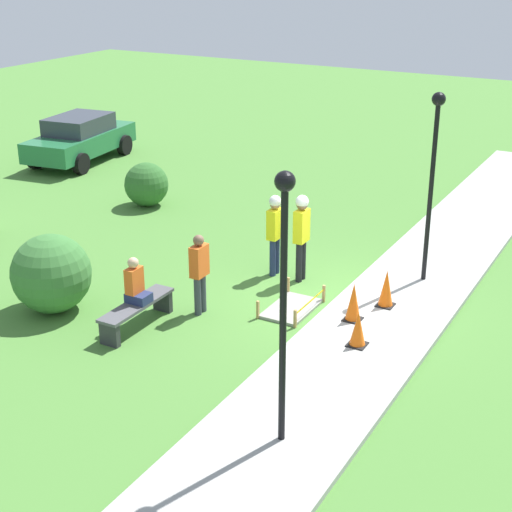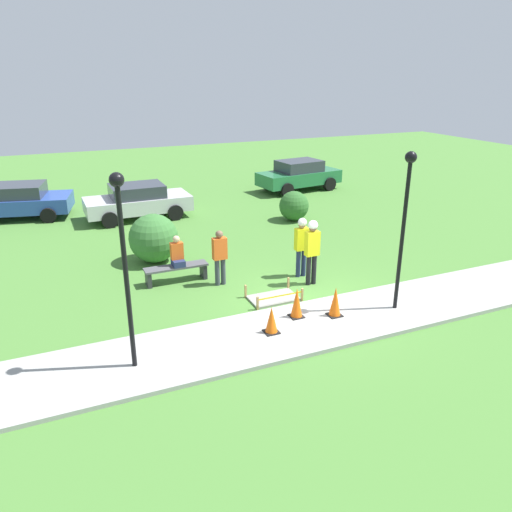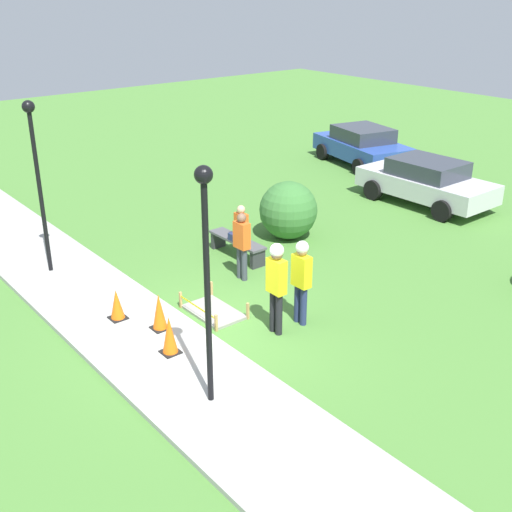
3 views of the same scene
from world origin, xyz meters
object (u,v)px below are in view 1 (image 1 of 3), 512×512
(worker_supervisor, at_px, (275,228))
(worker_assistant, at_px, (302,229))
(traffic_cone_sidewalk_edge, at_px, (386,288))
(bystander_in_orange_shirt, at_px, (199,270))
(person_seated_on_bench, at_px, (136,284))
(parked_car_green, at_px, (80,138))
(traffic_cone_near_patch, at_px, (358,329))
(lamppost_near, at_px, (433,161))
(lamppost_far, at_px, (284,273))
(park_bench, at_px, (137,310))
(traffic_cone_far_patch, at_px, (353,302))

(worker_supervisor, relative_size, worker_assistant, 0.94)
(worker_supervisor, bearing_deg, traffic_cone_sidewalk_edge, -101.14)
(traffic_cone_sidewalk_edge, relative_size, worker_assistant, 0.39)
(worker_assistant, bearing_deg, bystander_in_orange_shirt, 157.18)
(person_seated_on_bench, height_order, parked_car_green, parked_car_green)
(traffic_cone_near_patch, height_order, lamppost_near, lamppost_near)
(worker_supervisor, xyz_separation_m, worker_assistant, (-0.02, -0.65, 0.08))
(lamppost_far, bearing_deg, traffic_cone_sidewalk_edge, 2.94)
(traffic_cone_sidewalk_edge, relative_size, lamppost_near, 0.19)
(traffic_cone_near_patch, bearing_deg, lamppost_near, -1.78)
(park_bench, height_order, lamppost_far, lamppost_far)
(traffic_cone_far_patch, bearing_deg, worker_supervisor, 59.44)
(traffic_cone_sidewalk_edge, bearing_deg, traffic_cone_near_patch, -175.61)
(traffic_cone_near_patch, bearing_deg, worker_assistant, 44.18)
(traffic_cone_far_patch, xyz_separation_m, worker_assistant, (1.44, 1.82, 0.70))
(parked_car_green, bearing_deg, lamppost_near, -114.97)
(traffic_cone_far_patch, relative_size, worker_assistant, 0.39)
(traffic_cone_sidewalk_edge, bearing_deg, traffic_cone_far_patch, 160.31)
(park_bench, bearing_deg, worker_supervisor, -16.88)
(person_seated_on_bench, bearing_deg, traffic_cone_far_patch, -60.61)
(traffic_cone_near_patch, bearing_deg, lamppost_far, -177.89)
(person_seated_on_bench, relative_size, worker_assistant, 0.46)
(traffic_cone_far_patch, distance_m, park_bench, 4.12)
(worker_supervisor, bearing_deg, worker_assistant, -91.33)
(traffic_cone_near_patch, relative_size, traffic_cone_sidewalk_edge, 0.86)
(park_bench, distance_m, parked_car_green, 12.73)
(park_bench, xyz_separation_m, bystander_in_orange_shirt, (1.11, -0.71, 0.57))
(traffic_cone_near_patch, xyz_separation_m, person_seated_on_bench, (-1.12, 4.06, 0.43))
(worker_assistant, relative_size, lamppost_near, 0.48)
(worker_assistant, height_order, bystander_in_orange_shirt, worker_assistant)
(worker_supervisor, distance_m, bystander_in_orange_shirt, 2.47)
(person_seated_on_bench, relative_size, worker_supervisor, 0.49)
(traffic_cone_near_patch, height_order, traffic_cone_far_patch, traffic_cone_far_patch)
(bystander_in_orange_shirt, xyz_separation_m, lamppost_near, (3.55, -3.41, 1.79))
(lamppost_near, bearing_deg, lamppost_far, -179.92)
(lamppost_near, bearing_deg, traffic_cone_near_patch, 178.22)
(traffic_cone_near_patch, xyz_separation_m, worker_assistant, (2.35, 2.28, 0.75))
(traffic_cone_near_patch, xyz_separation_m, traffic_cone_sidewalk_edge, (1.81, 0.14, 0.05))
(person_seated_on_bench, distance_m, worker_assistant, 3.91)
(person_seated_on_bench, relative_size, lamppost_near, 0.22)
(lamppost_near, distance_m, lamppost_far, 6.68)
(worker_assistant, bearing_deg, lamppost_near, -64.68)
(parked_car_green, bearing_deg, traffic_cone_far_patch, -125.51)
(traffic_cone_near_patch, bearing_deg, person_seated_on_bench, 105.40)
(worker_assistant, xyz_separation_m, lamppost_near, (1.13, -2.39, 1.54))
(person_seated_on_bench, xyz_separation_m, lamppost_far, (-2.08, -4.17, 1.88))
(traffic_cone_sidewalk_edge, xyz_separation_m, park_bench, (-3.00, 3.87, -0.12))
(traffic_cone_sidewalk_edge, xyz_separation_m, bystander_in_orange_shirt, (-1.89, 3.16, 0.45))
(park_bench, bearing_deg, bystander_in_orange_shirt, -32.37)
(lamppost_far, bearing_deg, worker_assistant, 23.39)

